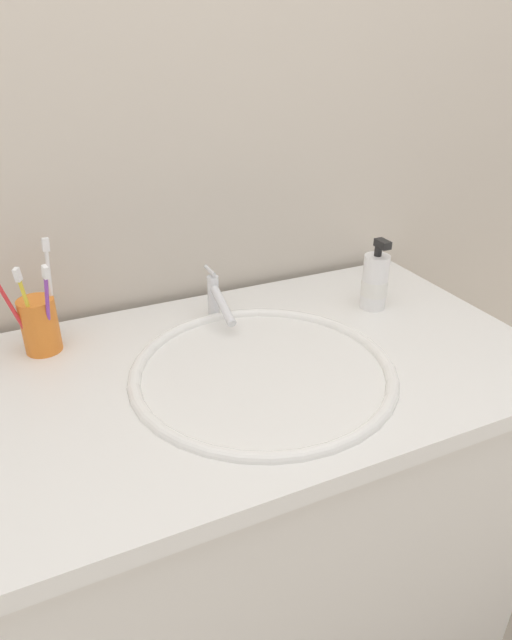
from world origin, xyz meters
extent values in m
cube|color=beige|center=(0.00, 0.35, 1.20)|extent=(2.34, 0.04, 2.40)
cube|color=silver|center=(0.00, 0.00, 0.40)|extent=(1.10, 0.59, 0.80)
cube|color=white|center=(0.00, 0.00, 0.81)|extent=(1.14, 0.63, 0.03)
ellipsoid|color=white|center=(0.03, -0.03, 0.78)|extent=(0.42, 0.42, 0.10)
torus|color=white|center=(0.03, -0.03, 0.83)|extent=(0.48, 0.48, 0.02)
cylinder|color=#595B60|center=(0.03, -0.03, 0.74)|extent=(0.03, 0.03, 0.01)
cylinder|color=silver|center=(0.03, 0.21, 0.87)|extent=(0.02, 0.02, 0.09)
cylinder|color=silver|center=(0.03, 0.16, 0.88)|extent=(0.02, 0.11, 0.06)
cylinder|color=silver|center=(0.03, 0.23, 0.93)|extent=(0.01, 0.05, 0.01)
cylinder|color=orange|center=(-0.31, 0.21, 0.88)|extent=(0.07, 0.07, 0.11)
cylinder|color=white|center=(-0.28, 0.21, 0.93)|extent=(0.02, 0.01, 0.20)
cube|color=white|center=(-0.27, 0.22, 1.03)|extent=(0.01, 0.01, 0.02)
cylinder|color=purple|center=(-0.29, 0.18, 0.92)|extent=(0.02, 0.05, 0.17)
cube|color=white|center=(-0.29, 0.16, 1.00)|extent=(0.01, 0.02, 0.03)
cylinder|color=red|center=(-0.35, 0.19, 0.93)|extent=(0.06, 0.02, 0.19)
cylinder|color=yellow|center=(-0.32, 0.19, 0.92)|extent=(0.02, 0.03, 0.17)
cube|color=white|center=(-0.33, 0.17, 1.00)|extent=(0.02, 0.02, 0.03)
cylinder|color=white|center=(0.36, 0.10, 0.89)|extent=(0.05, 0.05, 0.12)
cylinder|color=black|center=(0.36, 0.10, 0.96)|extent=(0.02, 0.02, 0.02)
cube|color=black|center=(0.36, 0.09, 0.98)|extent=(0.02, 0.04, 0.02)
cylinder|color=white|center=(0.36, 0.10, 0.88)|extent=(0.06, 0.06, 0.03)
camera|label=1|loc=(-0.32, -0.77, 1.36)|focal=30.67mm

